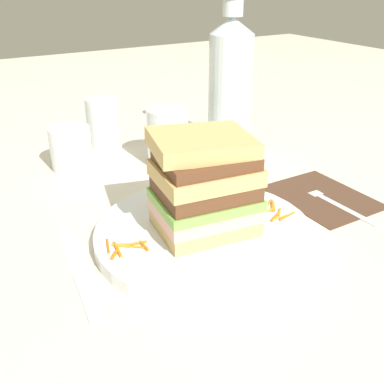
{
  "coord_description": "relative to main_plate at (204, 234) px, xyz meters",
  "views": [
    {
      "loc": [
        -0.27,
        -0.43,
        0.32
      ],
      "look_at": [
        -0.0,
        0.02,
        0.06
      ],
      "focal_mm": 41.78,
      "sensor_mm": 36.0,
      "label": 1
    }
  ],
  "objects": [
    {
      "name": "empty_tumbler_1",
      "position": [
        0.01,
        0.39,
        0.04
      ],
      "size": [
        0.06,
        0.06,
        0.1
      ],
      "primitive_type": "cylinder",
      "color": "silver",
      "rests_on": "ground_plane"
    },
    {
      "name": "main_plate",
      "position": [
        0.0,
        0.0,
        0.0
      ],
      "size": [
        0.29,
        0.29,
        0.02
      ],
      "primitive_type": "cylinder",
      "color": "white",
      "rests_on": "ground_plane"
    },
    {
      "name": "carrot_shred_4",
      "position": [
        -0.12,
        0.0,
        0.01
      ],
      "size": [
        0.02,
        0.02,
        0.0
      ],
      "primitive_type": "cylinder",
      "rotation": [
        0.0,
        1.57,
        0.82
      ],
      "color": "orange",
      "rests_on": "main_plate"
    },
    {
      "name": "carrot_shred_14",
      "position": [
        0.11,
        -0.0,
        0.01
      ],
      "size": [
        0.02,
        0.02,
        0.0
      ],
      "primitive_type": "cylinder",
      "rotation": [
        0.0,
        1.57,
        0.86
      ],
      "color": "orange",
      "rests_on": "main_plate"
    },
    {
      "name": "carrot_shred_15",
      "position": [
        0.11,
        -0.03,
        0.01
      ],
      "size": [
        0.03,
        0.01,
        0.0
      ],
      "primitive_type": "cylinder",
      "rotation": [
        0.0,
        1.57,
        3.33
      ],
      "color": "orange",
      "rests_on": "main_plate"
    },
    {
      "name": "carrot_shred_1",
      "position": [
        -0.12,
        0.02,
        0.01
      ],
      "size": [
        0.01,
        0.03,
        0.0
      ],
      "primitive_type": "cylinder",
      "rotation": [
        0.0,
        1.57,
        1.27
      ],
      "color": "orange",
      "rests_on": "main_plate"
    },
    {
      "name": "water_bottle",
      "position": [
        0.21,
        0.25,
        0.12
      ],
      "size": [
        0.08,
        0.08,
        0.29
      ],
      "color": "silver",
      "rests_on": "ground_plane"
    },
    {
      "name": "carrot_shred_3",
      "position": [
        -0.1,
        0.02,
        0.01
      ],
      "size": [
        0.02,
        0.01,
        0.0
      ],
      "primitive_type": "cylinder",
      "rotation": [
        0.0,
        1.57,
        5.8
      ],
      "color": "orange",
      "rests_on": "main_plate"
    },
    {
      "name": "carrot_shred_2",
      "position": [
        -0.09,
        0.0,
        0.01
      ],
      "size": [
        0.02,
        0.02,
        0.0
      ],
      "primitive_type": "cylinder",
      "rotation": [
        0.0,
        1.57,
        2.45
      ],
      "color": "orange",
      "rests_on": "main_plate"
    },
    {
      "name": "carrot_shred_10",
      "position": [
        0.11,
        -0.02,
        0.01
      ],
      "size": [
        0.02,
        0.02,
        0.0
      ],
      "primitive_type": "cylinder",
      "rotation": [
        0.0,
        1.57,
        0.75
      ],
      "color": "orange",
      "rests_on": "main_plate"
    },
    {
      "name": "carrot_shred_11",
      "position": [
        0.1,
        -0.03,
        0.01
      ],
      "size": [
        0.02,
        0.01,
        0.0
      ],
      "primitive_type": "cylinder",
      "rotation": [
        0.0,
        1.57,
        0.44
      ],
      "color": "orange",
      "rests_on": "main_plate"
    },
    {
      "name": "sandwich",
      "position": [
        -0.0,
        0.0,
        0.07
      ],
      "size": [
        0.14,
        0.12,
        0.13
      ],
      "color": "tan",
      "rests_on": "main_plate"
    },
    {
      "name": "carrot_shred_13",
      "position": [
        0.12,
        0.01,
        0.01
      ],
      "size": [
        0.02,
        0.02,
        0.0
      ],
      "primitive_type": "cylinder",
      "rotation": [
        0.0,
        1.57,
        0.6
      ],
      "color": "orange",
      "rests_on": "main_plate"
    },
    {
      "name": "empty_tumbler_0",
      "position": [
        -0.07,
        0.32,
        0.03
      ],
      "size": [
        0.07,
        0.07,
        0.08
      ],
      "primitive_type": "cylinder",
      "color": "silver",
      "rests_on": "ground_plane"
    },
    {
      "name": "carrot_shred_9",
      "position": [
        0.11,
        -0.01,
        0.01
      ],
      "size": [
        0.02,
        0.02,
        0.0
      ],
      "primitive_type": "cylinder",
      "rotation": [
        0.0,
        1.57,
        0.93
      ],
      "color": "orange",
      "rests_on": "main_plate"
    },
    {
      "name": "carrot_shred_7",
      "position": [
        -0.11,
        0.01,
        0.01
      ],
      "size": [
        0.02,
        0.02,
        0.0
      ],
      "primitive_type": "cylinder",
      "rotation": [
        0.0,
        1.57,
        5.55
      ],
      "color": "orange",
      "rests_on": "main_plate"
    },
    {
      "name": "knife",
      "position": [
        -0.16,
        0.01,
        -0.01
      ],
      "size": [
        0.04,
        0.2,
        0.0
      ],
      "color": "silver",
      "rests_on": "ground_plane"
    },
    {
      "name": "carrot_shred_0",
      "position": [
        -0.12,
        0.01,
        0.01
      ],
      "size": [
        0.01,
        0.03,
        0.0
      ],
      "primitive_type": "cylinder",
      "rotation": [
        0.0,
        1.57,
        1.45
      ],
      "color": "orange",
      "rests_on": "main_plate"
    },
    {
      "name": "carrot_shred_8",
      "position": [
        0.1,
        -0.01,
        0.01
      ],
      "size": [
        0.02,
        0.01,
        0.0
      ],
      "primitive_type": "cylinder",
      "rotation": [
        0.0,
        1.57,
        3.25
      ],
      "color": "orange",
      "rests_on": "main_plate"
    },
    {
      "name": "juice_glass",
      "position": [
        0.08,
        0.25,
        0.04
      ],
      "size": [
        0.07,
        0.07,
        0.1
      ],
      "color": "white",
      "rests_on": "ground_plane"
    },
    {
      "name": "carrot_shred_12",
      "position": [
        0.1,
        -0.03,
        0.01
      ],
      "size": [
        0.03,
        0.0,
        0.0
      ],
      "primitive_type": "cylinder",
      "rotation": [
        0.0,
        1.57,
        3.19
      ],
      "color": "orange",
      "rests_on": "main_plate"
    },
    {
      "name": "carrot_shred_6",
      "position": [
        -0.09,
        0.0,
        0.01
      ],
      "size": [
        0.0,
        0.02,
        0.0
      ],
      "primitive_type": "cylinder",
      "rotation": [
        0.0,
        1.57,
        4.72
      ],
      "color": "orange",
      "rests_on": "main_plate"
    },
    {
      "name": "fork",
      "position": [
        0.22,
        -0.01,
        -0.0
      ],
      "size": [
        0.02,
        0.17,
        0.0
      ],
      "color": "silver",
      "rests_on": "napkin_dark"
    },
    {
      "name": "ground_plane",
      "position": [
        0.0,
        0.01,
        -0.01
      ],
      "size": [
        3.0,
        3.0,
        0.0
      ],
      "primitive_type": "plane",
      "color": "beige"
    },
    {
      "name": "napkin_dark",
      "position": [
        0.22,
        0.01,
        -0.01
      ],
      "size": [
        0.13,
        0.16,
        0.0
      ],
      "primitive_type": "cube",
      "rotation": [
        0.0,
        0.0,
        0.0
      ],
      "color": "#4C3323",
      "rests_on": "ground_plane"
    },
    {
      "name": "carrot_shred_5",
      "position": [
        -0.09,
        0.01,
        0.01
      ],
      "size": [
        0.02,
        0.01,
        0.0
      ],
      "primitive_type": "cylinder",
      "rotation": [
        0.0,
        1.57,
        6.07
      ],
      "color": "orange",
      "rests_on": "main_plate"
    }
  ]
}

